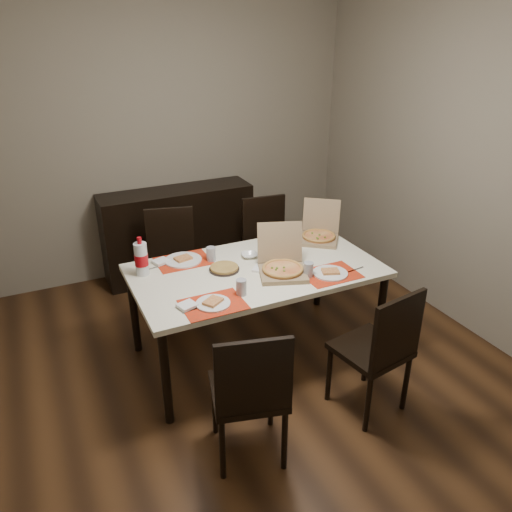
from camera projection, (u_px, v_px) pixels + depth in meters
name	position (u px, v px, depth m)	size (l,w,h in m)	color
ground	(253.00, 368.00, 3.81)	(3.80, 4.00, 0.02)	#462A15
room_walls	(225.00, 128.00, 3.42)	(3.84, 4.02, 2.62)	gray
sideboard	(178.00, 232.00, 5.07)	(1.50, 0.40, 0.90)	black
dining_table	(256.00, 276.00, 3.69)	(1.80, 1.00, 0.75)	#F2EBCB
chair_near_left	(250.00, 391.00, 2.80)	(0.51, 0.51, 0.93)	black
chair_near_right	(380.00, 347.00, 3.18)	(0.48, 0.48, 0.93)	black
chair_far_left	(172.00, 257.00, 4.39)	(0.51, 0.51, 0.93)	black
chair_far_right	(268.00, 243.00, 4.68)	(0.46, 0.46, 0.93)	black
setting_near_left	(218.00, 299.00, 3.21)	(0.48, 0.30, 0.11)	red
setting_near_right	(324.00, 272.00, 3.56)	(0.49, 0.30, 0.11)	red
setting_far_left	(187.00, 259.00, 3.76)	(0.52, 0.30, 0.11)	red
setting_far_right	(283.00, 239.00, 4.09)	(0.50, 0.30, 0.11)	red
napkin_loose	(261.00, 269.00, 3.64)	(0.12, 0.11, 0.02)	white
pizza_box_center	(282.00, 266.00, 3.58)	(0.43, 0.45, 0.33)	#886F4E
pizza_box_right	(319.00, 234.00, 4.13)	(0.45, 0.45, 0.31)	#886F4E
faina_plate	(224.00, 268.00, 3.63)	(0.22, 0.22, 0.03)	black
dip_bowl	(249.00, 255.00, 3.83)	(0.12, 0.12, 0.03)	white
soda_bottle	(141.00, 259.00, 3.53)	(0.10, 0.10, 0.29)	silver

